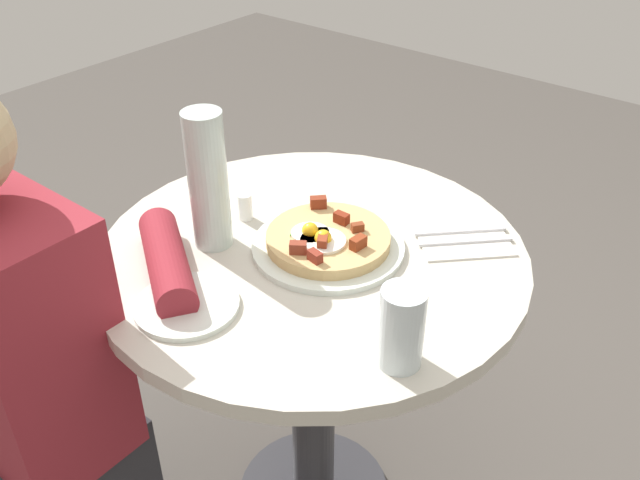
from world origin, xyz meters
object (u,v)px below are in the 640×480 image
fork (460,231)px  water_glass (401,328)px  person_seated (34,403)px  salt_shaker (244,207)px  dining_table (312,320)px  bread_plate (187,305)px  pizza_plate (328,247)px  knife (465,241)px  breakfast_pizza (327,238)px  water_bottle (208,181)px

fork → water_glass: bearing=60.3°
person_seated → salt_shaker: size_ratio=20.73×
dining_table → salt_shaker: (0.17, 0.00, 0.20)m
bread_plate → pizza_plate: bearing=-105.2°
person_seated → salt_shaker: (-0.13, -0.45, 0.26)m
person_seated → salt_shaker: person_seated is taller
pizza_plate → fork: pizza_plate is taller
dining_table → salt_shaker: bearing=1.0°
person_seated → knife: 0.86m
breakfast_pizza → water_bottle: water_bottle is taller
pizza_plate → water_bottle: (0.18, 0.12, 0.13)m
fork → water_bottle: 0.49m
water_glass → breakfast_pizza: bearing=-31.7°
dining_table → knife: (-0.22, -0.19, 0.18)m
bread_plate → dining_table: bearing=-101.1°
water_glass → salt_shaker: 0.49m
knife → salt_shaker: salt_shaker is taller
dining_table → knife: size_ratio=4.47×
dining_table → breakfast_pizza: bearing=-149.1°
bread_plate → knife: 0.53m
bread_plate → knife: size_ratio=0.97×
breakfast_pizza → fork: breakfast_pizza is taller
water_bottle → dining_table: bearing=-147.7°
bread_plate → salt_shaker: bearing=-65.6°
water_glass → water_bottle: (0.45, -0.05, 0.07)m
fork → water_glass: 0.39m
water_glass → water_bottle: size_ratio=0.51×
salt_shaker → dining_table: bearing=-179.0°
dining_table → salt_shaker: size_ratio=14.69×
fork → water_glass: size_ratio=1.34×
pizza_plate → fork: bearing=-129.4°
dining_table → person_seated: 0.54m
knife → salt_shaker: 0.43m
pizza_plate → breakfast_pizza: bearing=85.5°
bread_plate → knife: (-0.27, -0.46, 0.00)m
pizza_plate → breakfast_pizza: 0.02m
breakfast_pizza → water_bottle: (0.18, 0.11, 0.11)m
bread_plate → water_bottle: water_bottle is taller
fork → water_bottle: bearing=-2.7°
dining_table → bread_plate: (0.05, 0.26, 0.18)m
dining_table → water_bottle: (0.16, 0.10, 0.31)m
water_bottle → pizza_plate: bearing=-147.3°
dining_table → fork: fork is taller
pizza_plate → knife: (-0.19, -0.18, 0.00)m
fork → knife: 0.04m
knife → salt_shaker: bearing=-18.2°
breakfast_pizza → salt_shaker: 0.20m
breakfast_pizza → fork: bearing=-129.0°
dining_table → pizza_plate: 0.18m
pizza_plate → water_glass: 0.32m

